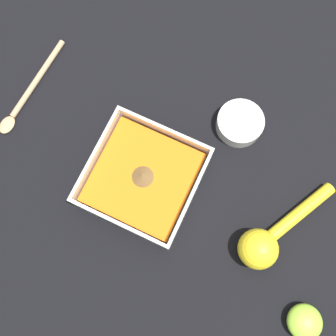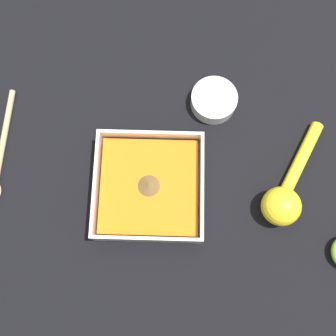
{
  "view_description": "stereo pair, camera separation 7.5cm",
  "coord_description": "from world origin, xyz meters",
  "px_view_note": "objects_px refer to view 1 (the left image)",
  "views": [
    {
      "loc": [
        -0.15,
        -0.11,
        0.76
      ],
      "look_at": [
        0.01,
        -0.03,
        0.03
      ],
      "focal_mm": 42.0,
      "sensor_mm": 36.0,
      "label": 1
    },
    {
      "loc": [
        -0.17,
        -0.03,
        0.76
      ],
      "look_at": [
        0.01,
        -0.03,
        0.03
      ],
      "focal_mm": 42.0,
      "sensor_mm": 36.0,
      "label": 2
    }
  ],
  "objects_px": {
    "lemon_half": "(305,322)",
    "wooden_spoon": "(29,91)",
    "lemon_squeezer": "(266,242)",
    "square_dish": "(143,179)",
    "spice_bowl": "(240,124)"
  },
  "relations": [
    {
      "from": "lemon_half",
      "to": "wooden_spoon",
      "type": "xyz_separation_m",
      "value": [
        0.18,
        0.67,
        -0.01
      ]
    },
    {
      "from": "lemon_squeezer",
      "to": "lemon_half",
      "type": "height_order",
      "value": "lemon_squeezer"
    },
    {
      "from": "lemon_squeezer",
      "to": "wooden_spoon",
      "type": "height_order",
      "value": "lemon_squeezer"
    },
    {
      "from": "lemon_squeezer",
      "to": "lemon_half",
      "type": "relative_size",
      "value": 3.37
    },
    {
      "from": "square_dish",
      "to": "spice_bowl",
      "type": "bearing_deg",
      "value": -33.65
    },
    {
      "from": "lemon_half",
      "to": "wooden_spoon",
      "type": "bearing_deg",
      "value": 74.88
    },
    {
      "from": "wooden_spoon",
      "to": "spice_bowl",
      "type": "bearing_deg",
      "value": 108.14
    },
    {
      "from": "square_dish",
      "to": "lemon_squeezer",
      "type": "xyz_separation_m",
      "value": [
        -0.01,
        -0.26,
        0.01
      ]
    },
    {
      "from": "lemon_half",
      "to": "wooden_spoon",
      "type": "height_order",
      "value": "lemon_half"
    },
    {
      "from": "spice_bowl",
      "to": "lemon_half",
      "type": "relative_size",
      "value": 1.48
    },
    {
      "from": "spice_bowl",
      "to": "wooden_spoon",
      "type": "relative_size",
      "value": 0.4
    },
    {
      "from": "square_dish",
      "to": "lemon_squeezer",
      "type": "distance_m",
      "value": 0.26
    },
    {
      "from": "lemon_half",
      "to": "wooden_spoon",
      "type": "distance_m",
      "value": 0.7
    },
    {
      "from": "square_dish",
      "to": "spice_bowl",
      "type": "distance_m",
      "value": 0.22
    },
    {
      "from": "square_dish",
      "to": "lemon_half",
      "type": "bearing_deg",
      "value": -106.63
    }
  ]
}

